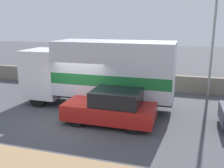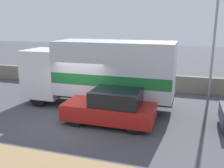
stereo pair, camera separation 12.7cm
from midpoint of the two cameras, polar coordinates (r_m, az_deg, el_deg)
The scene contains 5 objects.
ground_plane at distance 11.66m, azimuth -9.86°, elevation -8.43°, with size 80.00×80.00×0.00m, color #47474C.
stone_wall_backdrop at distance 17.36m, azimuth -0.23°, elevation 1.11°, with size 60.00×0.35×1.06m.
street_lamp at distance 15.78m, azimuth 22.31°, elevation 13.91°, with size 0.56×0.28×8.19m.
box_truck at distance 12.91m, azimuth -3.04°, elevation 2.82°, with size 7.95×2.33×3.49m.
car_hatchback at distance 11.03m, azimuth -0.44°, elevation -5.35°, with size 4.02×1.80×1.56m.
Camera 1 is at (4.89, -9.61, 4.41)m, focal length 40.00 mm.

